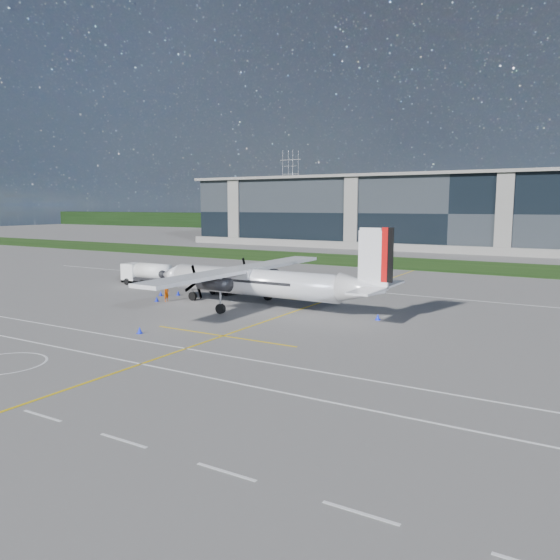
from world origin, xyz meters
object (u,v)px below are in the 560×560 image
Objects in this scene: safety_cone_nose_port at (157,299)px; fuel_tanker_truck at (144,274)px; pylon_west at (290,190)px; safety_cone_stbdwing at (308,285)px; safety_cone_nose_stbd at (178,293)px; safety_cone_fwd at (161,293)px; safety_cone_tail at (378,317)px; baggage_tug at (223,286)px; ground_crew_person at (166,292)px; safety_cone_portwing at (140,330)px; turboprop_aircraft at (262,267)px.

fuel_tanker_truck is at bearing 140.08° from safety_cone_nose_port.
pylon_west is 154.24m from safety_cone_stbdwing.
safety_cone_nose_port and safety_cone_stbdwing have the same top height.
safety_cone_nose_stbd is 1.00× the size of safety_cone_fwd.
safety_cone_tail is 21.52m from safety_cone_nose_port.
safety_cone_fwd is (6.81, -4.67, -1.05)m from fuel_tanker_truck.
safety_cone_nose_port is at bearing -80.41° from safety_cone_nose_stbd.
safety_cone_fwd and safety_cone_stbdwing have the same top height.
baggage_tug is (72.15, -141.29, -14.18)m from pylon_west.
fuel_tanker_truck reaches higher than safety_cone_stbdwing.
fuel_tanker_truck is 30.54m from safety_cone_tail.
fuel_tanker_truck is 11.54m from safety_cone_nose_port.
pylon_west is 60.00× the size of safety_cone_nose_stbd.
ground_crew_person reaches higher than baggage_tug.
safety_cone_nose_stbd is at bearing -141.15° from baggage_tug.
safety_cone_portwing is at bearing -46.37° from fuel_tanker_truck.
fuel_tanker_truck is 13.84× the size of safety_cone_nose_port.
safety_cone_nose_stbd is 1.00× the size of safety_cone_stbdwing.
turboprop_aircraft is at bearing -78.21° from ground_crew_person.
safety_cone_tail is at bearing -8.73° from fuel_tanker_truck.
pylon_west reaches higher than safety_cone_fwd.
baggage_tug is 6.56m from ground_crew_person.
ground_crew_person reaches higher than safety_cone_stbdwing.
safety_cone_nose_port is 3.37m from safety_cone_fwd.
baggage_tug reaches higher than safety_cone_nose_port.
turboprop_aircraft is 49.93× the size of safety_cone_portwing.
baggage_tug is 6.42m from safety_cone_fwd.
ground_crew_person is 3.69× the size of safety_cone_tail.
safety_cone_stbdwing is (10.30, 12.74, 0.00)m from safety_cone_fwd.
safety_cone_nose_stbd is at bearing -23.55° from fuel_tanker_truck.
safety_cone_nose_port is 17.54m from safety_cone_stbdwing.
safety_cone_stbdwing is at bearing 25.28° from fuel_tanker_truck.
fuel_tanker_truck is 18.94m from safety_cone_stbdwing.
safety_cone_fwd is (-2.76, 2.16, -0.67)m from ground_crew_person.
fuel_tanker_truck is at bearing -154.72° from safety_cone_stbdwing.
baggage_tug is at bearing 149.43° from turboprop_aircraft.
pylon_west reaches higher than safety_cone_nose_port.
safety_cone_portwing and safety_cone_nose_stbd have the same top height.
fuel_tanker_truck is at bearing 156.45° from safety_cone_nose_stbd.
baggage_tug is 5.49× the size of safety_cone_fwd.
safety_cone_tail is 1.00× the size of safety_cone_nose_port.
safety_cone_nose_stbd is (-21.99, 1.07, 0.00)m from safety_cone_tail.
safety_cone_stbdwing is at bearing -59.70° from pylon_west.
ground_crew_person is 3.69× the size of safety_cone_stbdwing.
baggage_tug is at bearing -62.95° from pylon_west.
fuel_tanker_truck is 11.76m from ground_crew_person.
fuel_tanker_truck is at bearing 145.58° from safety_cone_fwd.
safety_cone_nose_port is 1.00× the size of safety_cone_stbdwing.
safety_cone_tail is 18.23m from safety_cone_stbdwing.
ground_crew_person is at bearing 36.02° from safety_cone_nose_port.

